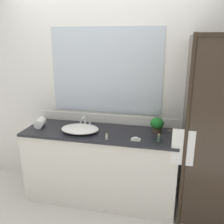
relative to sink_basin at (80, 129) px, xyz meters
name	(u,v)px	position (x,y,z in m)	size (l,w,h in m)	color
ground_plane	(101,197)	(0.22, 0.05, -0.93)	(8.00, 8.00, 0.00)	silver
wall_back_with_mirror	(106,92)	(0.22, 0.40, 0.37)	(4.40, 0.06, 2.60)	silver
vanity_cabinet	(100,165)	(0.22, 0.06, -0.48)	(1.80, 0.58, 0.90)	silver
shower_enclosure	(220,137)	(1.50, -0.14, 0.09)	(1.20, 0.59, 2.00)	#2D2319
sink_basin	(80,129)	(0.00, 0.00, 0.00)	(0.45, 0.34, 0.07)	white
faucet	(85,123)	(0.00, 0.18, 0.01)	(0.17, 0.13, 0.14)	silver
potted_plant	(157,124)	(0.88, 0.18, 0.06)	(0.16, 0.16, 0.18)	#473828
soap_dish	(136,139)	(0.67, -0.10, -0.02)	(0.10, 0.07, 0.04)	silver
amenity_bottle_lotion	(107,137)	(0.36, -0.16, 0.00)	(0.02, 0.02, 0.07)	silver
amenity_bottle_conditioner	(159,138)	(0.91, -0.09, 0.01)	(0.03, 0.03, 0.09)	#4C7056
rolled_towel_near_edge	(40,123)	(-0.54, 0.05, 0.02)	(0.10, 0.10, 0.19)	white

